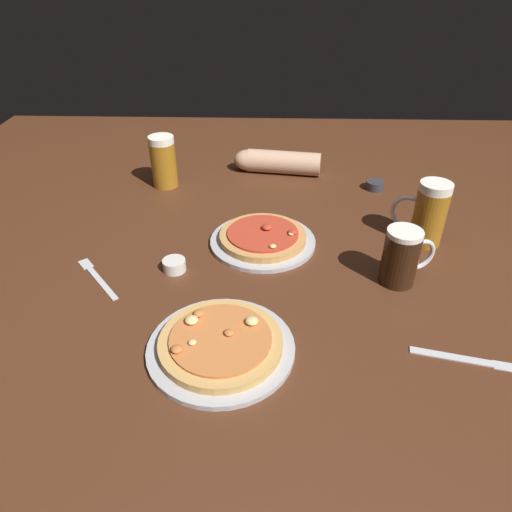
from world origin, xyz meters
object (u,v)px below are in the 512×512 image
(ramekin_sauce, at_px, (375,185))
(beer_mug_pale, at_px, (428,214))
(pizza_plate_near, at_px, (221,344))
(knife_right, at_px, (468,359))
(diner_arm, at_px, (274,162))
(pizza_plate_far, at_px, (263,238))
(beer_mug_amber, at_px, (163,161))
(beer_mug_dark, at_px, (402,257))
(ramekin_butter, at_px, (174,265))
(fork_left, at_px, (97,277))

(ramekin_sauce, bearing_deg, beer_mug_pale, -77.75)
(pizza_plate_near, relative_size, knife_right, 1.39)
(beer_mug_pale, bearing_deg, ramekin_sauce, 102.25)
(beer_mug_pale, distance_m, ramekin_sauce, 0.35)
(knife_right, distance_m, diner_arm, 0.98)
(pizza_plate_far, relative_size, beer_mug_amber, 1.69)
(beer_mug_dark, height_order, ramekin_butter, beer_mug_dark)
(ramekin_butter, bearing_deg, knife_right, -24.38)
(pizza_plate_near, xyz_separation_m, pizza_plate_far, (0.08, 0.41, -0.00))
(beer_mug_pale, relative_size, ramekin_butter, 3.06)
(beer_mug_dark, relative_size, ramekin_sauce, 2.36)
(pizza_plate_far, distance_m, ramekin_butter, 0.26)
(beer_mug_pale, relative_size, ramekin_sauce, 2.94)
(ramekin_sauce, distance_m, ramekin_butter, 0.76)
(ramekin_butter, distance_m, fork_left, 0.19)
(beer_mug_dark, distance_m, fork_left, 0.74)
(beer_mug_amber, xyz_separation_m, fork_left, (-0.07, -0.54, -0.08))
(pizza_plate_far, bearing_deg, fork_left, -156.97)
(ramekin_sauce, height_order, fork_left, ramekin_sauce)
(beer_mug_amber, distance_m, ramekin_butter, 0.52)
(pizza_plate_near, distance_m, beer_mug_pale, 0.68)
(beer_mug_amber, bearing_deg, ramekin_butter, -76.57)
(pizza_plate_near, xyz_separation_m, beer_mug_dark, (0.41, 0.25, 0.05))
(beer_mug_dark, distance_m, beer_mug_pale, 0.21)
(pizza_plate_near, xyz_separation_m, ramekin_sauce, (0.45, 0.76, -0.00))
(pizza_plate_near, height_order, ramekin_butter, pizza_plate_near)
(pizza_plate_far, height_order, knife_right, pizza_plate_far)
(pizza_plate_near, height_order, beer_mug_amber, beer_mug_amber)
(fork_left, relative_size, knife_right, 0.79)
(pizza_plate_far, xyz_separation_m, knife_right, (0.41, -0.42, -0.01))
(beer_mug_dark, bearing_deg, beer_mug_amber, 141.99)
(fork_left, bearing_deg, beer_mug_dark, 0.97)
(ramekin_butter, bearing_deg, pizza_plate_far, 31.16)
(beer_mug_pale, xyz_separation_m, fork_left, (-0.85, -0.20, -0.08))
(beer_mug_pale, relative_size, fork_left, 1.04)
(ramekin_sauce, bearing_deg, beer_mug_dark, -94.09)
(beer_mug_amber, distance_m, ramekin_sauce, 0.71)
(pizza_plate_far, bearing_deg, beer_mug_dark, -25.75)
(beer_mug_amber, xyz_separation_m, knife_right, (0.75, -0.79, -0.08))
(pizza_plate_near, bearing_deg, ramekin_butter, 117.52)
(beer_mug_dark, height_order, knife_right, beer_mug_dark)
(diner_arm, bearing_deg, beer_mug_amber, -162.58)
(beer_mug_dark, bearing_deg, pizza_plate_far, 154.25)
(fork_left, distance_m, diner_arm, 0.79)
(pizza_plate_near, bearing_deg, beer_mug_dark, 31.18)
(ramekin_butter, distance_m, diner_arm, 0.67)
(fork_left, height_order, knife_right, same)
(pizza_plate_far, height_order, fork_left, pizza_plate_far)
(ramekin_butter, bearing_deg, beer_mug_pale, 13.35)
(beer_mug_pale, distance_m, knife_right, 0.45)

